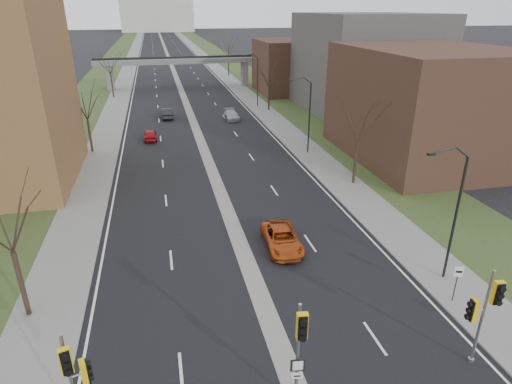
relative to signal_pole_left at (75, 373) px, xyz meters
name	(u,v)px	position (x,y,z in m)	size (l,w,h in m)	color
road_surface	(168,55)	(8.85, 150.45, -3.34)	(20.00, 600.00, 0.01)	black
median_strip	(168,55)	(8.85, 150.45, -3.34)	(1.20, 600.00, 0.02)	gray
sidewalk_right	(201,54)	(20.85, 150.45, -3.28)	(4.00, 600.00, 0.12)	gray
sidewalk_left	(133,55)	(-3.15, 150.45, -3.28)	(4.00, 600.00, 0.12)	gray
grass_verge_right	(217,54)	(26.85, 150.45, -3.29)	(8.00, 600.00, 0.10)	#2A3B1B
grass_verge_left	(115,56)	(-9.15, 150.45, -3.29)	(8.00, 600.00, 0.10)	#2A3B1B
commercial_block_near	(427,104)	(32.85, 28.45, 2.66)	(16.00, 20.00, 12.00)	#462D20
commercial_block_mid	(364,63)	(36.85, 52.45, 4.16)	(18.00, 22.00, 15.00)	#504E49
commercial_block_far	(294,67)	(30.85, 70.45, 1.66)	(14.00, 14.00, 10.00)	#462D20
pedestrian_bridge	(179,64)	(8.85, 80.45, 1.50)	(34.00, 3.00, 6.45)	slate
capitol	(156,2)	(8.85, 320.45, 15.26)	(48.00, 42.00, 55.75)	beige
streetlight_near	(451,178)	(19.83, 6.45, 3.61)	(2.61, 0.20, 8.70)	black
streetlight_mid	(304,94)	(19.83, 32.45, 3.61)	(2.61, 0.20, 8.70)	black
streetlight_far	(253,65)	(19.83, 58.45, 3.61)	(2.61, 0.20, 8.70)	black
tree_left_a	(2,209)	(-4.15, 8.45, 3.29)	(7.20, 7.20, 9.40)	#382B21
tree_left_b	(84,100)	(-4.15, 38.45, 2.89)	(6.75, 6.75, 8.81)	#382B21
tree_left_c	(109,59)	(-4.15, 72.45, 3.70)	(7.65, 7.65, 9.99)	#382B21
tree_right_a	(360,117)	(21.85, 22.45, 3.29)	(7.20, 7.20, 9.40)	#382B21
tree_right_b	(269,75)	(21.85, 55.45, 2.48)	(6.30, 6.30, 8.22)	#382B21
tree_right_c	(228,46)	(21.85, 95.45, 3.70)	(7.65, 7.65, 9.99)	#382B21
signal_pole_left	(75,373)	(0.00, 0.00, 0.00)	(0.85, 1.11, 5.10)	gray
signal_pole_median	(300,343)	(8.53, -0.76, 0.40)	(0.62, 0.89, 5.37)	gray
signal_pole_right	(484,307)	(17.44, -0.21, 0.11)	(0.90, 1.04, 5.27)	gray
speed_limit_sign	(457,278)	(19.64, 4.16, -1.61)	(0.49, 0.18, 2.35)	black
car_left_near	(150,135)	(2.57, 42.22, -2.65)	(1.63, 4.05, 1.38)	#A41216
car_left_far	(167,113)	(5.11, 53.74, -2.57)	(1.63, 4.67, 1.54)	black
car_right_near	(282,239)	(11.67, 12.40, -2.63)	(2.36, 5.11, 1.42)	#AF4312
car_right_mid	(232,115)	(14.73, 50.61, -2.65)	(1.92, 4.73, 1.37)	#A3A2A9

